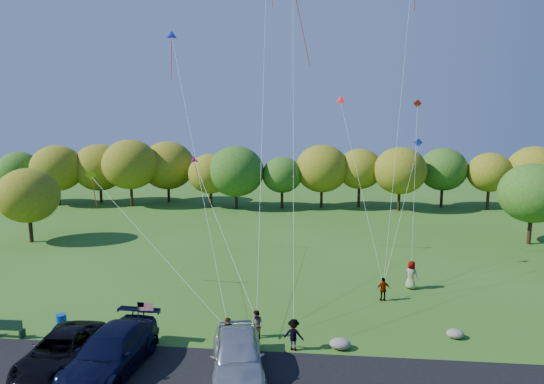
{
  "coord_description": "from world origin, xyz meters",
  "views": [
    {
      "loc": [
        4.83,
        -23.5,
        11.73
      ],
      "look_at": [
        1.83,
        6.0,
        7.02
      ],
      "focal_mm": 32.0,
      "sensor_mm": 36.0,
      "label": 1
    }
  ],
  "objects": [
    {
      "name": "asphalt_lane",
      "position": [
        0.0,
        -4.0,
        0.03
      ],
      "size": [
        44.0,
        6.0,
        0.06
      ],
      "primitive_type": "cube",
      "color": "black",
      "rests_on": "ground"
    },
    {
      "name": "trash_barrel",
      "position": [
        -9.37,
        0.58,
        0.41
      ],
      "size": [
        0.55,
        0.55,
        0.82
      ],
      "primitive_type": "cylinder",
      "color": "#0B36AB",
      "rests_on": "ground"
    },
    {
      "name": "flyer_e",
      "position": [
        11.06,
        8.95,
        0.97
      ],
      "size": [
        1.13,
        1.04,
        1.95
      ],
      "primitive_type": "imported",
      "rotation": [
        0.0,
        0.0,
        2.57
      ],
      "color": "#4C4C59",
      "rests_on": "ground"
    },
    {
      "name": "minivan_silver",
      "position": [
        1.21,
        -3.35,
        1.04
      ],
      "size": [
        3.42,
        6.1,
        1.96
      ],
      "primitive_type": "imported",
      "rotation": [
        0.0,
        0.0,
        0.2
      ],
      "color": "#B1B5BD",
      "rests_on": "asphalt_lane"
    },
    {
      "name": "flyer_a",
      "position": [
        0.31,
        -0.8,
        0.82
      ],
      "size": [
        0.71,
        0.62,
        1.64
      ],
      "primitive_type": "imported",
      "rotation": [
        0.0,
        0.0,
        0.48
      ],
      "color": "#4C4C59",
      "rests_on": "ground"
    },
    {
      "name": "flag_assembly",
      "position": [
        -4.18,
        -0.7,
        1.69
      ],
      "size": [
        0.85,
        0.55,
        2.28
      ],
      "color": "black",
      "rests_on": "ground"
    },
    {
      "name": "flyer_c",
      "position": [
        3.59,
        -0.57,
        0.81
      ],
      "size": [
        1.14,
        0.79,
        1.61
      ],
      "primitive_type": "imported",
      "rotation": [
        0.0,
        0.0,
        2.94
      ],
      "color": "#4C4C59",
      "rests_on": "ground"
    },
    {
      "name": "ground",
      "position": [
        0.0,
        0.0,
        0.0
      ],
      "size": [
        140.0,
        140.0,
        0.0
      ],
      "primitive_type": "plane",
      "color": "#31601B",
      "rests_on": "ground"
    },
    {
      "name": "kites_aloft",
      "position": [
        1.94,
        13.95,
        18.7
      ],
      "size": [
        23.69,
        12.4,
        18.29
      ],
      "color": "#D91863",
      "rests_on": "ground"
    },
    {
      "name": "flyer_d",
      "position": [
        8.92,
        6.57,
        0.76
      ],
      "size": [
        0.95,
        0.53,
        1.53
      ],
      "primitive_type": "imported",
      "rotation": [
        0.0,
        0.0,
        3.33
      ],
      "color": "#4C4C59",
      "rests_on": "ground"
    },
    {
      "name": "flyer_b",
      "position": [
        1.57,
        0.51,
        0.76
      ],
      "size": [
        0.93,
        0.93,
        1.53
      ],
      "primitive_type": "imported",
      "rotation": [
        0.0,
        0.0,
        -0.77
      ],
      "color": "#4C4C59",
      "rests_on": "ground"
    },
    {
      "name": "boulder_near",
      "position": [
        5.94,
        -0.23,
        0.27
      ],
      "size": [
        1.08,
        0.84,
        0.54
      ],
      "primitive_type": "ellipsoid",
      "color": "gray",
      "rests_on": "ground"
    },
    {
      "name": "minivan_navy",
      "position": [
        -4.62,
        -3.59,
        1.0
      ],
      "size": [
        3.06,
        6.64,
        1.88
      ],
      "primitive_type": "imported",
      "rotation": [
        0.0,
        0.0,
        -0.07
      ],
      "color": "black",
      "rests_on": "asphalt_lane"
    },
    {
      "name": "treeline",
      "position": [
        -1.2,
        35.71,
        4.58
      ],
      "size": [
        76.29,
        27.35,
        7.99
      ],
      "color": "#321F12",
      "rests_on": "ground"
    },
    {
      "name": "minivan_dark",
      "position": [
        -7.11,
        -3.48,
        0.85
      ],
      "size": [
        2.95,
        5.86,
        1.59
      ],
      "primitive_type": "imported",
      "rotation": [
        0.0,
        0.0,
        0.06
      ],
      "color": "black",
      "rests_on": "asphalt_lane"
    },
    {
      "name": "park_bench",
      "position": [
        -11.67,
        -0.81,
        0.57
      ],
      "size": [
        1.93,
        0.48,
        1.07
      ],
      "rotation": [
        0.0,
        0.0,
        0.01
      ],
      "color": "#13361E",
      "rests_on": "ground"
    },
    {
      "name": "boulder_far",
      "position": [
        12.08,
        1.61,
        0.24
      ],
      "size": [
        0.91,
        0.76,
        0.48
      ],
      "primitive_type": "ellipsoid",
      "color": "gray",
      "rests_on": "ground"
    }
  ]
}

